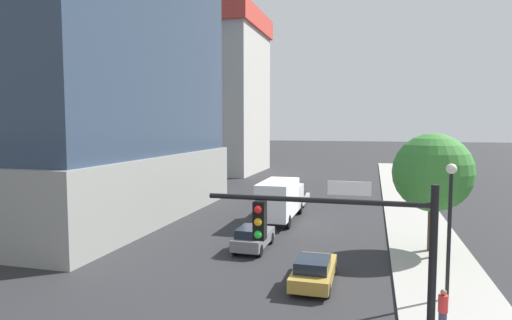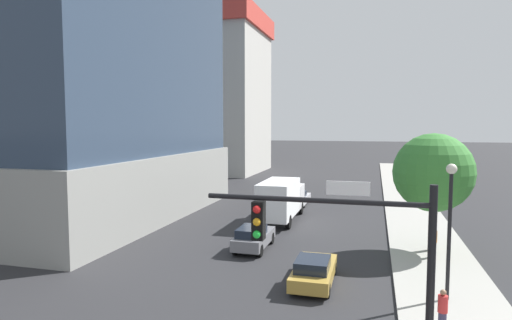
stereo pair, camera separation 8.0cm
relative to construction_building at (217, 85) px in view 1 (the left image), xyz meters
The scene contains 11 objects.
sidewalk 49.73m from the construction_building, 54.63° to the right, with size 4.52×120.00×0.15m, color #9E9B93.
construction_building is the anchor object (origin of this frame).
traffic_light_pole 60.31m from the construction_building, 66.45° to the right, with size 5.95×0.48×5.95m.
street_lamp 54.86m from the construction_building, 59.39° to the right, with size 0.44×0.44×5.79m.
street_tree 48.63m from the construction_building, 54.55° to the right, with size 4.58×4.58×6.92m.
car_gray 46.48m from the construction_building, 67.01° to the right, with size 1.72×4.17×1.47m.
car_silver 33.75m from the construction_building, 55.86° to the right, with size 1.89×4.52×1.29m.
car_gold 52.43m from the construction_building, 64.64° to the right, with size 1.79×4.41×1.38m.
box_truck 39.26m from the construction_building, 62.21° to the right, with size 2.36×7.90×3.28m.
pedestrian_red_shirt 57.99m from the construction_building, 61.68° to the right, with size 0.34×0.34×1.61m.
pedestrian_orange_shirt 50.58m from the construction_building, 55.54° to the right, with size 0.34×0.34×1.74m.
Camera 1 is at (4.41, -6.83, 7.54)m, focal length 30.33 mm.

